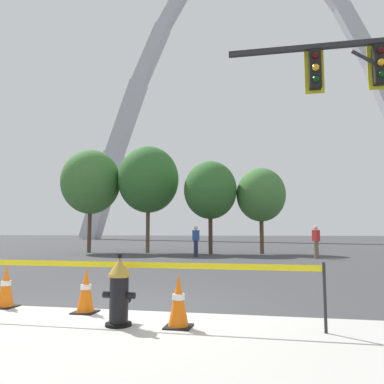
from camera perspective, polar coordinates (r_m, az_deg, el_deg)
name	(u,v)px	position (r m, az deg, el deg)	size (l,w,h in m)	color
ground_plane	(131,309)	(6.82, -9.10, -16.85)	(240.00, 240.00, 0.00)	#3D3D3F
fire_hydrant	(119,292)	(5.55, -10.83, -14.46)	(0.46, 0.48, 0.99)	black
caution_tape_barrier	(103,277)	(5.81, -13.21, -12.31)	(6.19, 0.11, 0.90)	#232326
traffic_cone_by_hydrant	(6,287)	(7.45, -26.11, -12.61)	(0.36, 0.36, 0.73)	black
traffic_cone_mid_sidewalk	(86,290)	(6.53, -15.62, -14.02)	(0.36, 0.36, 0.73)	black
traffic_cone_curb_edge	(179,301)	(5.39, -2.03, -16.00)	(0.36, 0.36, 0.73)	black
monument_arch	(250,98)	(65.66, 8.65, 13.77)	(58.59, 2.86, 53.41)	#B2B5BC
tree_far_left	(91,182)	(25.01, -14.92, 1.49)	(3.72, 3.72, 6.51)	brown
tree_left_mid	(148,180)	(24.03, -6.55, 1.86)	(3.80, 3.80, 6.65)	brown
tree_center_left	(210,190)	(22.64, 2.76, 0.28)	(3.14, 3.14, 5.49)	#473323
tree_center_right	(261,195)	(23.11, 10.29, -0.42)	(2.92, 2.92, 5.11)	brown
pedestrian_walking_left	(196,241)	(19.87, 0.59, -7.35)	(0.34, 0.39, 1.59)	#232847
pedestrian_standing_center	(316,242)	(19.53, 18.10, -7.08)	(0.36, 0.39, 1.59)	brown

